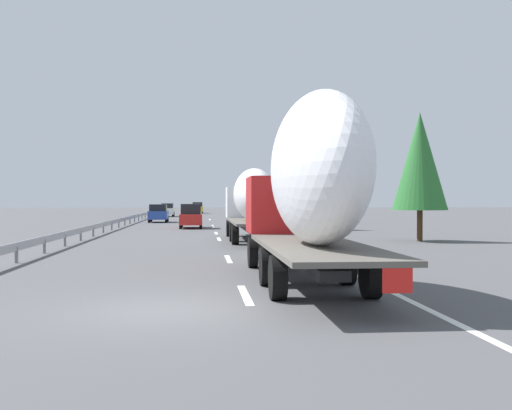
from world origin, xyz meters
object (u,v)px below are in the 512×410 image
Objects in this scene: car_blue_sedan at (158,213)px; car_yellow_coupe at (197,208)px; truck_lead at (252,200)px; car_white_van at (168,210)px; truck_trailing at (310,184)px; car_red_compact at (191,216)px; road_sign at (263,201)px.

car_blue_sedan is 41.85m from car_yellow_coupe.
truck_lead reaches higher than car_white_van.
car_white_van is (69.44, 7.36, -1.82)m from truck_trailing.
car_red_compact reaches higher than car_blue_sedan.
car_white_van is 28.78m from road_sign.
car_white_van is at bearing 168.83° from car_yellow_coupe.
car_red_compact is at bearing 6.04° from truck_trailing.
truck_lead is 2.99× the size of car_white_van.
truck_lead reaches higher than car_blue_sedan.
car_yellow_coupe is at bearing -5.18° from car_blue_sedan.
truck_trailing is at bearing -173.95° from car_white_van.
truck_lead reaches higher than car_red_compact.
truck_lead is 2.93× the size of car_yellow_coupe.
road_sign is at bearing -7.31° from truck_lead.
car_white_van is at bearing 6.05° from truck_trailing.
car_red_compact is at bearing 179.73° from car_yellow_coupe.
car_white_van is at bearing 21.33° from road_sign.
truck_lead is 30.29m from car_blue_sedan.
truck_lead is 51.49m from car_white_van.
truck_trailing reaches higher than car_blue_sedan.
car_yellow_coupe is 47.39m from road_sign.
truck_lead is 2.89× the size of car_red_compact.
car_blue_sedan is 0.93× the size of car_white_van.
road_sign is at bearing -172.13° from car_yellow_coupe.
car_yellow_coupe is 1.45× the size of road_sign.
car_red_compact is (16.00, 3.65, -1.33)m from truck_lead.
truck_lead is at bearing -167.15° from car_red_compact.
road_sign reaches higher than car_red_compact.
truck_trailing reaches higher than road_sign.
truck_trailing is at bearing -171.49° from car_blue_sedan.
car_white_van is 35.14m from car_red_compact.
car_yellow_coupe is at bearing -0.27° from car_red_compact.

